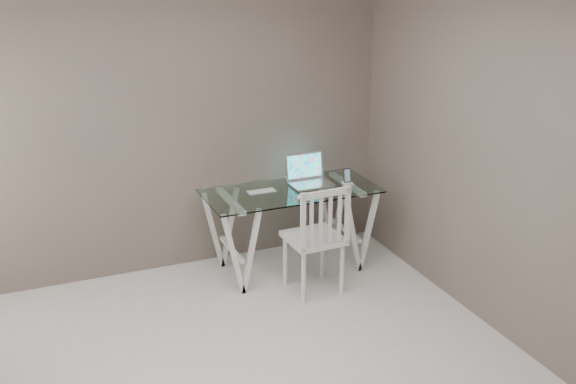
% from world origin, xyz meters
% --- Properties ---
extents(room, '(4.50, 4.52, 2.71)m').
position_xyz_m(room, '(-0.06, 0.02, 1.72)').
color(room, beige).
rests_on(room, ground).
extents(desk, '(1.50, 0.70, 0.75)m').
position_xyz_m(desk, '(0.98, 1.78, 0.38)').
color(desk, silver).
rests_on(desk, ground).
extents(chair, '(0.45, 0.45, 0.96)m').
position_xyz_m(chair, '(1.00, 1.25, 0.53)').
color(chair, silver).
rests_on(chair, ground).
extents(laptop, '(0.36, 0.30, 0.26)m').
position_xyz_m(laptop, '(1.20, 1.89, 0.81)').
color(laptop, silver).
rests_on(laptop, desk).
extents(keyboard, '(0.26, 0.11, 0.01)m').
position_xyz_m(keyboard, '(0.73, 1.83, 0.75)').
color(keyboard, silver).
rests_on(keyboard, desk).
extents(mouse, '(0.12, 0.07, 0.04)m').
position_xyz_m(mouse, '(1.00, 1.53, 0.76)').
color(mouse, white).
rests_on(mouse, desk).
extents(phone_dock, '(0.08, 0.08, 0.14)m').
position_xyz_m(phone_dock, '(1.51, 1.73, 0.79)').
color(phone_dock, white).
rests_on(phone_dock, desk).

